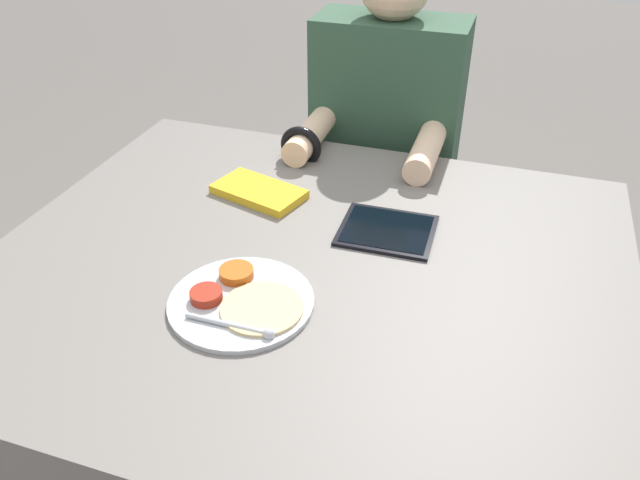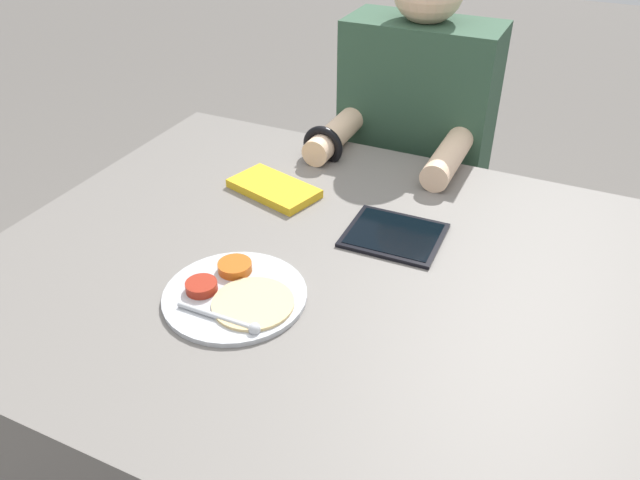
# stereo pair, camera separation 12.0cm
# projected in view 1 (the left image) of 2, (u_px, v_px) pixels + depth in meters

# --- Properties ---
(dining_table) EXTENTS (1.27, 1.09, 0.74)m
(dining_table) POSITION_uv_depth(u_px,v_px,m) (307.00, 389.00, 1.45)
(dining_table) COLOR slate
(dining_table) RESTS_ON ground_plane
(thali_tray) EXTENTS (0.27, 0.27, 0.03)m
(thali_tray) POSITION_uv_depth(u_px,v_px,m) (241.00, 300.00, 1.13)
(thali_tray) COLOR #B7BABF
(thali_tray) RESTS_ON dining_table
(red_notebook) EXTENTS (0.23, 0.17, 0.02)m
(red_notebook) POSITION_uv_depth(u_px,v_px,m) (259.00, 192.00, 1.46)
(red_notebook) COLOR silver
(red_notebook) RESTS_ON dining_table
(tablet_device) EXTENTS (0.20, 0.18, 0.01)m
(tablet_device) POSITION_uv_depth(u_px,v_px,m) (387.00, 230.00, 1.33)
(tablet_device) COLOR black
(tablet_device) RESTS_ON dining_table
(person_diner) EXTENTS (0.42, 0.45, 1.22)m
(person_diner) POSITION_uv_depth(u_px,v_px,m) (381.00, 176.00, 1.90)
(person_diner) COLOR black
(person_diner) RESTS_ON ground_plane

